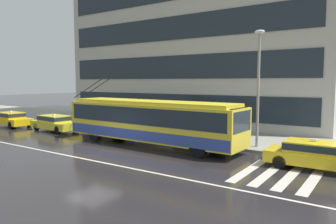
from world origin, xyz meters
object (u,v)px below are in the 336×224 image
at_px(pedestrian_waiting_by_pole, 205,118).
at_px(taxi_ahead_of_bus, 316,154).
at_px(pedestrian_approaching_curb, 218,128).
at_px(pedestrian_at_shelter, 168,112).
at_px(bus_shelter, 149,108).
at_px(trolleybus, 150,121).
at_px(street_lamp, 258,79).
at_px(taxi_queued_behind_bus, 55,122).
at_px(pedestrian_walking_past, 196,114).
at_px(taxi_far_behind, 12,119).

bearing_deg(pedestrian_waiting_by_pole, taxi_ahead_of_bus, -20.48).
relative_size(pedestrian_approaching_curb, pedestrian_waiting_by_pole, 0.85).
relative_size(taxi_ahead_of_bus, pedestrian_at_shelter, 2.36).
distance_m(bus_shelter, pedestrian_approaching_curb, 6.28).
bearing_deg(taxi_ahead_of_bus, pedestrian_at_shelter, 157.68).
distance_m(trolleybus, pedestrian_waiting_by_pole, 3.59).
bearing_deg(pedestrian_approaching_curb, street_lamp, 10.53).
bearing_deg(pedestrian_at_shelter, taxi_queued_behind_bus, -152.16).
distance_m(pedestrian_at_shelter, pedestrian_walking_past, 2.51).
bearing_deg(taxi_queued_behind_bus, taxi_far_behind, -174.42).
distance_m(trolleybus, pedestrian_walking_past, 4.62).
bearing_deg(pedestrian_waiting_by_pole, taxi_far_behind, -171.07).
bearing_deg(pedestrian_approaching_curb, taxi_queued_behind_bus, -171.81).
xyz_separation_m(taxi_far_behind, pedestrian_at_shelter, (13.66, 4.86, 0.92)).
bearing_deg(taxi_ahead_of_bus, trolleybus, 179.28).
xyz_separation_m(bus_shelter, pedestrian_at_shelter, (0.76, 1.43, -0.37)).
xyz_separation_m(bus_shelter, pedestrian_walking_past, (3.27, 1.43, -0.36)).
xyz_separation_m(taxi_ahead_of_bus, pedestrian_waiting_by_pole, (-7.10, 2.65, 0.97)).
bearing_deg(street_lamp, pedestrian_approaching_curb, -169.47).
bearing_deg(pedestrian_waiting_by_pole, trolleybus, -135.09).
height_order(taxi_ahead_of_bus, bus_shelter, bus_shelter).
bearing_deg(taxi_queued_behind_bus, pedestrian_approaching_curb, 8.19).
relative_size(taxi_far_behind, pedestrian_at_shelter, 2.30).
relative_size(trolleybus, taxi_queued_behind_bus, 2.79).
bearing_deg(taxi_ahead_of_bus, pedestrian_waiting_by_pole, 159.52).
distance_m(taxi_far_behind, bus_shelter, 13.41).
bearing_deg(taxi_queued_behind_bus, pedestrian_walking_past, 22.00).
xyz_separation_m(trolleybus, bus_shelter, (-2.54, 3.13, 0.44)).
bearing_deg(bus_shelter, pedestrian_waiting_by_pole, -6.77).
bearing_deg(street_lamp, taxi_ahead_of_bus, -36.79).
distance_m(taxi_ahead_of_bus, street_lamp, 5.77).
bearing_deg(taxi_ahead_of_bus, bus_shelter, 165.03).
height_order(pedestrian_at_shelter, pedestrian_waiting_by_pole, pedestrian_waiting_by_pole).
bearing_deg(pedestrian_approaching_curb, trolleybus, -148.67).
relative_size(trolleybus, pedestrian_waiting_by_pole, 6.88).
distance_m(taxi_queued_behind_bus, bus_shelter, 8.08).
bearing_deg(pedestrian_waiting_by_pole, street_lamp, 1.71).
bearing_deg(taxi_queued_behind_bus, pedestrian_at_shelter, 27.84).
bearing_deg(taxi_ahead_of_bus, street_lamp, 143.21).
height_order(trolleybus, pedestrian_approaching_curb, trolleybus).
distance_m(pedestrian_at_shelter, pedestrian_waiting_by_pole, 4.78).
xyz_separation_m(pedestrian_approaching_curb, pedestrian_walking_past, (-2.88, 2.37, 0.53)).
height_order(taxi_far_behind, pedestrian_approaching_curb, pedestrian_approaching_curb).
distance_m(pedestrian_approaching_curb, pedestrian_waiting_by_pole, 1.26).
xyz_separation_m(trolleybus, taxi_far_behind, (-15.44, -0.29, -0.85)).
height_order(bus_shelter, street_lamp, street_lamp).
relative_size(pedestrian_at_shelter, pedestrian_approaching_curb, 1.17).
bearing_deg(trolleybus, bus_shelter, 129.02).
bearing_deg(pedestrian_approaching_curb, taxi_ahead_of_bus, -21.02).
xyz_separation_m(trolleybus, street_lamp, (5.96, 2.63, 2.62)).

